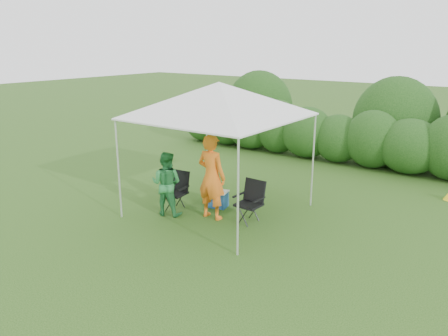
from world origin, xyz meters
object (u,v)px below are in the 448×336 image
Objects in this scene: chair_left at (177,188)px; woman at (166,184)px; canopy at (219,100)px; chair_right at (251,199)px; cooler at (217,199)px; man at (212,177)px.

woman is at bearing -86.93° from chair_left.
canopy reaches higher than chair_left.
cooler is at bearing 167.76° from chair_right.
canopy is 2.20m from chair_left.
canopy is 2.22× the size of woman.
chair_left is 1.67× the size of cooler.
cooler is (-1.07, 0.27, -0.31)m from chair_right.
chair_left is at bearing 1.77° from man.
woman reaches higher than chair_left.
man is 1.01m from woman.
chair_right is 1.70× the size of cooler.
woman is 1.27m from cooler.
chair_right is 1.85m from woman.
canopy is 1.61m from man.
canopy reaches higher than chair_right.
chair_right is at bearing -5.25° from canopy.
canopy is at bearing -76.92° from man.
cooler is at bearing -140.28° from woman.
chair_right is at bearing -26.79° from cooler.
woman is (-0.81, -0.81, -1.76)m from canopy.
chair_left is at bearing -166.96° from chair_right.
canopy is at bearing 176.49° from chair_right.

